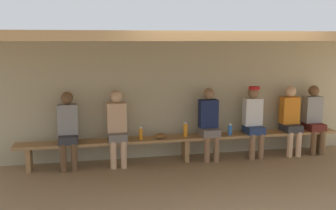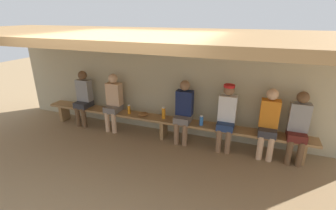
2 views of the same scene
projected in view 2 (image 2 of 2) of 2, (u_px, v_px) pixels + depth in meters
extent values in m
plane|color=#937754|center=(130.00, 178.00, 4.10)|extent=(24.00, 24.00, 0.00)
cube|color=#B7AD8C|center=(171.00, 85.00, 5.47)|extent=(8.00, 0.20, 2.20)
cube|color=#9E7547|center=(144.00, 36.00, 3.92)|extent=(8.00, 2.80, 0.12)
cube|color=#9E7547|center=(164.00, 119.00, 5.31)|extent=(6.00, 0.36, 0.05)
cube|color=#9E7547|center=(65.00, 113.00, 6.28)|extent=(0.08, 0.29, 0.41)
cube|color=#9E7547|center=(164.00, 129.00, 5.39)|extent=(0.08, 0.29, 0.41)
cube|color=#9E7547|center=(302.00, 152.00, 4.49)|extent=(0.08, 0.29, 0.41)
cube|color=navy|center=(226.00, 125.00, 4.82)|extent=(0.32, 0.40, 0.14)
cylinder|color=#8C6647|center=(219.00, 141.00, 4.81)|extent=(0.11, 0.11, 0.48)
cylinder|color=#8C6647|center=(228.00, 142.00, 4.75)|extent=(0.11, 0.11, 0.48)
cube|color=white|center=(228.00, 108.00, 4.78)|extent=(0.34, 0.20, 0.52)
sphere|color=#8C6647|center=(229.00, 90.00, 4.65)|extent=(0.21, 0.21, 0.21)
cylinder|color=red|center=(229.00, 86.00, 4.58)|extent=(0.21, 0.21, 0.05)
cube|color=#333338|center=(267.00, 131.00, 4.57)|extent=(0.32, 0.40, 0.14)
cylinder|color=#DBAD84|center=(260.00, 148.00, 4.56)|extent=(0.11, 0.11, 0.48)
cylinder|color=#DBAD84|center=(270.00, 149.00, 4.50)|extent=(0.11, 0.11, 0.48)
cube|color=orange|center=(270.00, 113.00, 4.53)|extent=(0.34, 0.20, 0.52)
sphere|color=#DBAD84|center=(273.00, 94.00, 4.40)|extent=(0.21, 0.21, 0.21)
cube|color=slate|center=(113.00, 108.00, 5.66)|extent=(0.32, 0.40, 0.14)
cylinder|color=#DBAD84|center=(107.00, 122.00, 5.65)|extent=(0.11, 0.11, 0.48)
cylinder|color=#DBAD84|center=(114.00, 123.00, 5.59)|extent=(0.11, 0.11, 0.48)
cube|color=#DBAD84|center=(114.00, 94.00, 5.62)|extent=(0.34, 0.20, 0.52)
sphere|color=#DBAD84|center=(113.00, 78.00, 5.49)|extent=(0.21, 0.21, 0.21)
cube|color=slate|center=(183.00, 119.00, 5.11)|extent=(0.32, 0.40, 0.14)
cylinder|color=#8C6647|center=(176.00, 134.00, 5.10)|extent=(0.11, 0.11, 0.48)
cylinder|color=#8C6647|center=(185.00, 135.00, 5.04)|extent=(0.11, 0.11, 0.48)
cube|color=#19234C|center=(185.00, 103.00, 5.06)|extent=(0.34, 0.20, 0.52)
sphere|color=#8C6647|center=(185.00, 86.00, 4.93)|extent=(0.21, 0.21, 0.21)
cube|color=#333338|center=(84.00, 104.00, 5.93)|extent=(0.32, 0.40, 0.14)
cylinder|color=brown|center=(78.00, 117.00, 5.92)|extent=(0.11, 0.11, 0.48)
cylinder|color=brown|center=(84.00, 118.00, 5.87)|extent=(0.11, 0.11, 0.48)
cube|color=gray|center=(84.00, 90.00, 5.89)|extent=(0.34, 0.20, 0.52)
sphere|color=brown|center=(82.00, 75.00, 5.76)|extent=(0.21, 0.21, 0.21)
cube|color=#591E19|center=(296.00, 135.00, 4.41)|extent=(0.32, 0.40, 0.14)
cylinder|color=brown|center=(289.00, 153.00, 4.40)|extent=(0.11, 0.11, 0.48)
cylinder|color=brown|center=(300.00, 155.00, 4.34)|extent=(0.11, 0.11, 0.48)
cube|color=gray|center=(299.00, 117.00, 4.36)|extent=(0.34, 0.20, 0.52)
sphere|color=brown|center=(303.00, 97.00, 4.23)|extent=(0.21, 0.21, 0.21)
cylinder|color=blue|center=(201.00, 121.00, 4.95)|extent=(0.08, 0.08, 0.19)
cylinder|color=white|center=(202.00, 116.00, 4.91)|extent=(0.05, 0.05, 0.02)
cylinder|color=orange|center=(129.00, 110.00, 5.51)|extent=(0.07, 0.07, 0.20)
cylinder|color=white|center=(129.00, 105.00, 5.47)|extent=(0.05, 0.05, 0.02)
cylinder|color=orange|center=(164.00, 113.00, 5.26)|extent=(0.08, 0.08, 0.24)
cylinder|color=white|center=(164.00, 108.00, 5.21)|extent=(0.06, 0.06, 0.02)
ellipsoid|color=brown|center=(143.00, 114.00, 5.40)|extent=(0.29, 0.27, 0.09)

